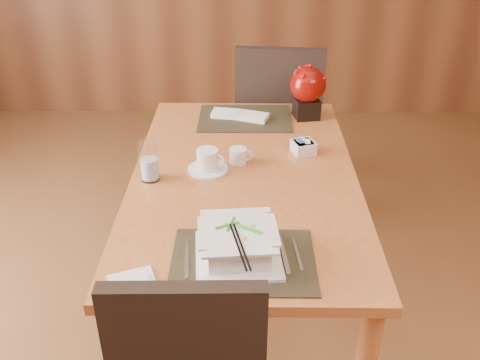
{
  "coord_description": "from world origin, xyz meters",
  "views": [
    {
      "loc": [
        0.01,
        -1.26,
        1.82
      ],
      "look_at": [
        -0.01,
        0.35,
        0.87
      ],
      "focal_mm": 40.0,
      "sensor_mm": 36.0,
      "label": 1
    }
  ],
  "objects_px": {
    "creamer_jug": "(238,156)",
    "berry_decor": "(308,89)",
    "dining_table": "(244,195)",
    "water_glass": "(149,160)",
    "coffee_cup": "(208,162)",
    "sugar_caddy": "(303,147)",
    "bread_plate": "(133,285)",
    "far_chair": "(278,120)",
    "soup_setting": "(238,245)"
  },
  "relations": [
    {
      "from": "bread_plate",
      "to": "far_chair",
      "type": "relative_size",
      "value": 0.13
    },
    {
      "from": "coffee_cup",
      "to": "bread_plate",
      "type": "bearing_deg",
      "value": -104.03
    },
    {
      "from": "coffee_cup",
      "to": "dining_table",
      "type": "bearing_deg",
      "value": -11.75
    },
    {
      "from": "coffee_cup",
      "to": "water_glass",
      "type": "xyz_separation_m",
      "value": [
        -0.22,
        -0.08,
        0.04
      ]
    },
    {
      "from": "dining_table",
      "to": "berry_decor",
      "type": "relative_size",
      "value": 5.87
    },
    {
      "from": "soup_setting",
      "to": "coffee_cup",
      "type": "relative_size",
      "value": 1.75
    },
    {
      "from": "soup_setting",
      "to": "bread_plate",
      "type": "bearing_deg",
      "value": -161.29
    },
    {
      "from": "dining_table",
      "to": "creamer_jug",
      "type": "bearing_deg",
      "value": 105.7
    },
    {
      "from": "berry_decor",
      "to": "bread_plate",
      "type": "distance_m",
      "value": 1.4
    },
    {
      "from": "water_glass",
      "to": "bread_plate",
      "type": "distance_m",
      "value": 0.63
    },
    {
      "from": "coffee_cup",
      "to": "water_glass",
      "type": "height_order",
      "value": "water_glass"
    },
    {
      "from": "berry_decor",
      "to": "bread_plate",
      "type": "relative_size",
      "value": 1.9
    },
    {
      "from": "coffee_cup",
      "to": "far_chair",
      "type": "relative_size",
      "value": 0.16
    },
    {
      "from": "water_glass",
      "to": "dining_table",
      "type": "bearing_deg",
      "value": 6.82
    },
    {
      "from": "berry_decor",
      "to": "far_chair",
      "type": "relative_size",
      "value": 0.25
    },
    {
      "from": "creamer_jug",
      "to": "berry_decor",
      "type": "height_order",
      "value": "berry_decor"
    },
    {
      "from": "coffee_cup",
      "to": "berry_decor",
      "type": "height_order",
      "value": "berry_decor"
    },
    {
      "from": "creamer_jug",
      "to": "far_chair",
      "type": "relative_size",
      "value": 0.09
    },
    {
      "from": "coffee_cup",
      "to": "water_glass",
      "type": "bearing_deg",
      "value": -161.27
    },
    {
      "from": "water_glass",
      "to": "creamer_jug",
      "type": "height_order",
      "value": "water_glass"
    },
    {
      "from": "berry_decor",
      "to": "soup_setting",
      "type": "bearing_deg",
      "value": -105.97
    },
    {
      "from": "dining_table",
      "to": "water_glass",
      "type": "xyz_separation_m",
      "value": [
        -0.37,
        -0.04,
        0.18
      ]
    },
    {
      "from": "dining_table",
      "to": "creamer_jug",
      "type": "relative_size",
      "value": 16.54
    },
    {
      "from": "creamer_jug",
      "to": "far_chair",
      "type": "distance_m",
      "value": 0.86
    },
    {
      "from": "berry_decor",
      "to": "sugar_caddy",
      "type": "bearing_deg",
      "value": -97.1
    },
    {
      "from": "water_glass",
      "to": "berry_decor",
      "type": "xyz_separation_m",
      "value": [
        0.67,
        0.62,
        0.06
      ]
    },
    {
      "from": "far_chair",
      "to": "dining_table",
      "type": "bearing_deg",
      "value": 82.71
    },
    {
      "from": "coffee_cup",
      "to": "sugar_caddy",
      "type": "xyz_separation_m",
      "value": [
        0.4,
        0.16,
        -0.01
      ]
    },
    {
      "from": "creamer_jug",
      "to": "far_chair",
      "type": "height_order",
      "value": "far_chair"
    },
    {
      "from": "soup_setting",
      "to": "sugar_caddy",
      "type": "height_order",
      "value": "soup_setting"
    },
    {
      "from": "dining_table",
      "to": "bread_plate",
      "type": "height_order",
      "value": "bread_plate"
    },
    {
      "from": "water_glass",
      "to": "bread_plate",
      "type": "relative_size",
      "value": 1.26
    },
    {
      "from": "creamer_jug",
      "to": "coffee_cup",
      "type": "bearing_deg",
      "value": -148.77
    },
    {
      "from": "water_glass",
      "to": "far_chair",
      "type": "relative_size",
      "value": 0.16
    },
    {
      "from": "soup_setting",
      "to": "coffee_cup",
      "type": "distance_m",
      "value": 0.58
    },
    {
      "from": "dining_table",
      "to": "soup_setting",
      "type": "xyz_separation_m",
      "value": [
        -0.02,
        -0.53,
        0.15
      ]
    },
    {
      "from": "soup_setting",
      "to": "berry_decor",
      "type": "height_order",
      "value": "berry_decor"
    },
    {
      "from": "creamer_jug",
      "to": "bread_plate",
      "type": "relative_size",
      "value": 0.67
    },
    {
      "from": "creamer_jug",
      "to": "bread_plate",
      "type": "height_order",
      "value": "creamer_jug"
    },
    {
      "from": "bread_plate",
      "to": "far_chair",
      "type": "bearing_deg",
      "value": 72.11
    },
    {
      "from": "berry_decor",
      "to": "bread_plate",
      "type": "height_order",
      "value": "berry_decor"
    },
    {
      "from": "far_chair",
      "to": "coffee_cup",
      "type": "bearing_deg",
      "value": 73.44
    },
    {
      "from": "soup_setting",
      "to": "far_chair",
      "type": "distance_m",
      "value": 1.47
    },
    {
      "from": "creamer_jug",
      "to": "water_glass",
      "type": "bearing_deg",
      "value": -155.1
    },
    {
      "from": "creamer_jug",
      "to": "bread_plate",
      "type": "bearing_deg",
      "value": -108.66
    },
    {
      "from": "soup_setting",
      "to": "bread_plate",
      "type": "relative_size",
      "value": 2.14
    },
    {
      "from": "water_glass",
      "to": "sugar_caddy",
      "type": "xyz_separation_m",
      "value": [
        0.62,
        0.24,
        -0.06
      ]
    },
    {
      "from": "creamer_jug",
      "to": "dining_table",
      "type": "bearing_deg",
      "value": -71.85
    },
    {
      "from": "water_glass",
      "to": "berry_decor",
      "type": "relative_size",
      "value": 0.66
    },
    {
      "from": "sugar_caddy",
      "to": "bread_plate",
      "type": "bearing_deg",
      "value": -123.78
    }
  ]
}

